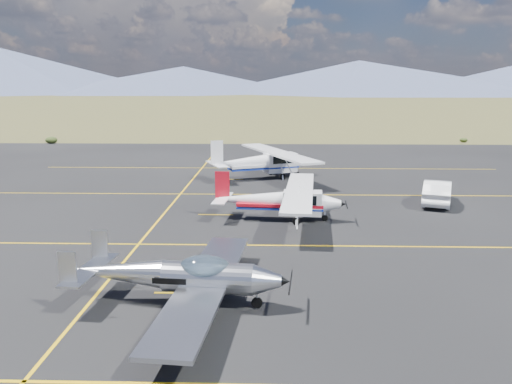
% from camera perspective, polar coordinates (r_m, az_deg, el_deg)
% --- Properties ---
extents(ground, '(1600.00, 1600.00, 0.00)m').
position_cam_1_polar(ground, '(21.24, 1.30, -7.82)').
color(ground, '#383D1C').
rests_on(ground, ground).
extents(apron, '(72.00, 72.00, 0.02)m').
position_cam_1_polar(apron, '(27.92, 1.39, -2.94)').
color(apron, black).
rests_on(apron, ground).
extents(aircraft_low_wing, '(7.06, 9.81, 2.13)m').
position_cam_1_polar(aircraft_low_wing, '(16.98, -8.24, -9.50)').
color(aircraft_low_wing, silver).
rests_on(aircraft_low_wing, apron).
extents(aircraft_cessna, '(6.27, 10.41, 2.63)m').
position_cam_1_polar(aircraft_cessna, '(27.18, 2.77, -0.83)').
color(aircraft_cessna, silver).
rests_on(aircraft_cessna, apron).
extents(aircraft_plain, '(8.93, 12.07, 3.14)m').
position_cam_1_polar(aircraft_plain, '(39.53, 0.85, 3.57)').
color(aircraft_plain, silver).
rests_on(aircraft_plain, apron).
extents(sedan, '(3.03, 4.84, 1.51)m').
position_cam_1_polar(sedan, '(32.90, 19.99, -0.01)').
color(sedan, silver).
rests_on(sedan, apron).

